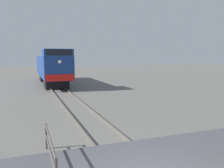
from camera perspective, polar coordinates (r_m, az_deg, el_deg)
The scene contains 2 objects.
locomotive at distance 29.71m, azimuth -14.58°, elevation 4.04°, with size 2.85×15.13×4.14m.
guard_railing at distance 7.68m, azimuth -14.99°, elevation -14.81°, with size 0.08×3.13×0.95m.
Camera 1 is at (-3.00, -4.76, 3.43)m, focal length 37.19 mm.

